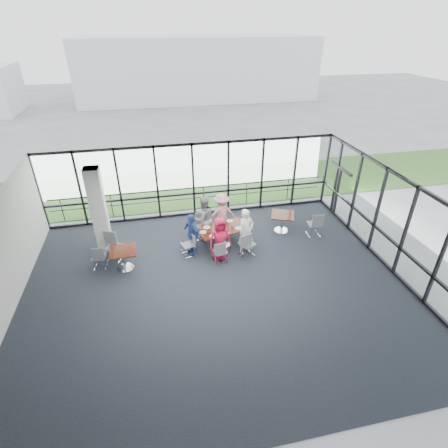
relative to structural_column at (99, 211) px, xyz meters
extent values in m
cube|color=black|center=(3.60, -3.00, -1.61)|extent=(12.00, 10.00, 0.02)
cube|color=white|center=(3.60, -3.00, 1.60)|extent=(12.00, 10.00, 0.04)
cube|color=silver|center=(3.60, -8.00, 0.00)|extent=(12.00, 0.10, 3.20)
cube|color=white|center=(3.60, 2.00, 0.00)|extent=(12.00, 0.10, 3.20)
cube|color=white|center=(9.60, -3.00, 0.00)|extent=(0.10, 10.00, 3.20)
cube|color=black|center=(9.60, 0.75, -0.55)|extent=(0.12, 1.60, 2.10)
cube|color=silver|center=(0.00, 0.00, 0.00)|extent=(0.50, 0.50, 3.20)
cube|color=slate|center=(3.60, 7.00, -1.62)|extent=(80.00, 70.00, 0.02)
cube|color=#295921|center=(3.60, 5.00, -1.59)|extent=(80.00, 5.00, 0.01)
cube|color=silver|center=(7.60, 29.00, 1.40)|extent=(24.00, 10.00, 6.00)
cylinder|color=#2D2D33|center=(3.60, 2.60, -1.10)|extent=(12.00, 0.06, 0.06)
cube|color=black|center=(4.28, -0.67, -0.87)|extent=(2.06, 1.46, 0.04)
cylinder|color=silver|center=(4.28, -0.67, -1.25)|extent=(0.12, 0.12, 0.71)
cylinder|color=silver|center=(4.28, -0.67, -1.59)|extent=(0.56, 0.56, 0.03)
cube|color=black|center=(0.74, -1.37, -0.87)|extent=(0.88, 0.88, 0.04)
cylinder|color=silver|center=(0.74, -1.37, -1.25)|extent=(0.12, 0.12, 0.71)
cube|color=black|center=(6.84, -0.13, -0.87)|extent=(1.13, 1.13, 0.04)
cylinder|color=silver|center=(6.84, -0.13, -1.25)|extent=(0.12, 0.12, 0.71)
imported|color=#C2163C|center=(4.03, -1.48, -0.78)|extent=(0.86, 0.63, 1.64)
imported|color=silver|center=(5.03, -1.24, -0.74)|extent=(0.76, 0.67, 1.72)
imported|color=gray|center=(3.69, -0.06, -0.70)|extent=(0.99, 0.76, 1.80)
imported|color=#D18490|center=(4.45, 0.26, -0.75)|extent=(1.15, 0.68, 1.70)
imported|color=#304F93|center=(3.13, -0.89, -0.81)|extent=(0.87, 1.06, 1.59)
cylinder|color=white|center=(3.85, -1.15, -0.84)|extent=(0.26, 0.26, 0.01)
cylinder|color=white|center=(4.87, -0.80, -0.84)|extent=(0.24, 0.24, 0.01)
cylinder|color=white|center=(3.73, -0.50, -0.84)|extent=(0.26, 0.26, 0.01)
cylinder|color=white|center=(4.67, -0.21, -0.84)|extent=(0.25, 0.25, 0.01)
cylinder|color=white|center=(3.54, -0.81, -0.84)|extent=(0.24, 0.24, 0.01)
cylinder|color=white|center=(4.08, -0.91, -0.78)|extent=(0.07, 0.07, 0.14)
cylinder|color=white|center=(4.63, -0.82, -0.78)|extent=(0.07, 0.07, 0.14)
cylinder|color=white|center=(4.26, -0.43, -0.78)|extent=(0.07, 0.07, 0.13)
cylinder|color=white|center=(3.74, -0.93, -0.78)|extent=(0.07, 0.07, 0.14)
cube|color=beige|center=(4.29, -1.06, -0.85)|extent=(0.37, 0.36, 0.00)
cube|color=beige|center=(5.13, -0.79, -0.85)|extent=(0.32, 0.23, 0.00)
cube|color=beige|center=(4.28, -0.28, -0.85)|extent=(0.38, 0.36, 0.00)
cube|color=black|center=(4.35, -0.59, -0.83)|extent=(0.10, 0.07, 0.04)
cylinder|color=maroon|center=(4.29, -0.67, -0.76)|extent=(0.06, 0.06, 0.18)
cylinder|color=#297E3E|center=(4.31, -0.62, -0.75)|extent=(0.05, 0.05, 0.20)
camera|label=1|loc=(2.04, -11.47, 5.80)|focal=28.00mm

